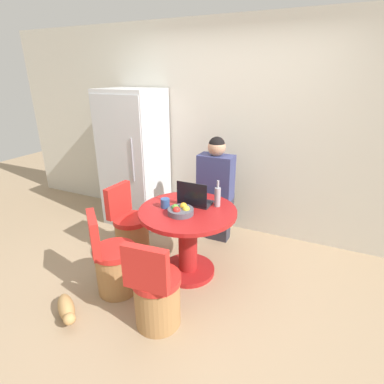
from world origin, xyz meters
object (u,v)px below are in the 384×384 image
Objects in this scene: refrigerator at (134,159)px; person_seated at (216,187)px; laptop at (194,200)px; chair_near_camera at (156,296)px; cat at (67,309)px; chair_left_side at (131,232)px; chair_near_left_corner at (114,265)px; fruit_bowl at (181,211)px; dining_table at (188,233)px; bottle at (218,196)px; handbag at (128,266)px.

person_seated is (1.24, -0.12, -0.17)m from refrigerator.
laptop is at bearing -29.97° from refrigerator.
chair_near_camera is 2.15× the size of cat.
chair_left_side is at bearing 129.09° from cat.
fruit_bowl is at bearing -95.84° from chair_near_left_corner.
refrigerator is 1.67m from chair_near_left_corner.
cat is (0.09, -1.07, -0.19)m from chair_left_side.
dining_table is at bearing 84.91° from laptop.
chair_left_side is 0.65m from chair_near_left_corner.
person_seated is at bearing -5.68° from refrigerator.
bottle reaches higher than cat.
chair_left_side reaches higher than dining_table.
fruit_bowl reaches higher than dining_table.
handbag is (-0.56, -1.06, -0.60)m from person_seated.
bottle reaches higher than dining_table.
chair_near_camera is at bearing 54.82° from cat.
refrigerator is at bearing 156.32° from bottle.
chair_left_side is 1.15m from chair_near_camera.
bottle is 1.70m from cat.
handbag is (0.14, 0.68, 0.04)m from cat.
refrigerator reaches higher than cat.
chair_left_side and chair_near_camera have the same top height.
refrigerator reaches higher than person_seated.
chair_near_camera is at bearing -34.11° from handbag.
refrigerator is 4.67× the size of cat.
dining_table is 1.17× the size of chair_near_camera.
person_seated is 5.38× the size of fruit_bowl.
bottle reaches higher than chair_near_camera.
bottle is at bearing -91.93° from chair_near_left_corner.
refrigerator reaches higher than laptop.
person_seated reaches higher than handbag.
fruit_bowl is at bearing -98.54° from dining_table.
chair_near_left_corner reaches higher than fruit_bowl.
refrigerator is 1.10m from chair_left_side.
bottle is at bearing -162.26° from laptop.
person_seated reaches higher than laptop.
chair_left_side is (-0.75, 0.05, -0.18)m from dining_table.
refrigerator is at bearing 145.33° from dining_table.
chair_near_left_corner is 3.35× the size of fruit_bowl.
bottle reaches higher than handbag.
laptop reaches higher than cat.
cat is at bearing -125.64° from fruit_bowl.
bottle is (0.22, 0.07, 0.05)m from laptop.
chair_near_left_corner is (0.25, -0.60, 0.00)m from chair_left_side.
chair_near_left_corner is at bearing 52.93° from laptop.
laptop is (1.22, -0.70, -0.11)m from refrigerator.
chair_near_camera and chair_near_left_corner have the same top height.
fruit_bowl is 0.91× the size of bottle.
chair_near_camera is at bearing -156.00° from chair_near_left_corner.
fruit_bowl is at bearing 83.26° from laptop.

